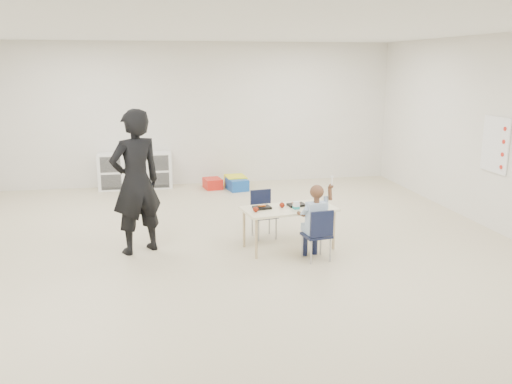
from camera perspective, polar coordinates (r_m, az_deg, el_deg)
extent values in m
plane|color=beige|center=(6.80, -3.08, -7.16)|extent=(9.00, 9.00, 0.00)
plane|color=white|center=(6.38, -3.41, 17.10)|extent=(9.00, 9.00, 0.00)
cube|color=white|center=(10.89, -6.46, 8.13)|extent=(8.00, 0.02, 2.80)
cube|color=white|center=(2.23, 12.98, -13.23)|extent=(8.00, 0.02, 2.80)
cube|color=#FCF1C9|center=(7.08, 3.49, -1.78)|extent=(1.28, 0.78, 0.03)
cube|color=black|center=(7.17, 4.27, -1.35)|extent=(0.24, 0.19, 0.03)
cube|color=black|center=(7.01, 0.63, -1.65)|extent=(0.24, 0.19, 0.03)
cube|color=white|center=(6.98, 4.24, -1.45)|extent=(0.08, 0.08, 0.10)
ellipsoid|color=tan|center=(7.11, 5.86, -1.35)|extent=(0.09, 0.09, 0.07)
sphere|color=maroon|center=(7.06, 2.76, -1.38)|extent=(0.07, 0.07, 0.07)
sphere|color=maroon|center=(6.85, -0.04, -1.84)|extent=(0.07, 0.07, 0.07)
cube|color=white|center=(10.79, -12.59, 2.20)|extent=(1.40, 0.40, 0.70)
cube|color=white|center=(8.50, 23.88, 4.58)|extent=(0.02, 0.60, 0.80)
imported|color=black|center=(7.00, -12.53, 1.02)|extent=(0.80, 0.70, 1.85)
cube|color=red|center=(10.60, -4.58, 0.90)|extent=(0.38, 0.45, 0.20)
cube|color=#FFF81A|center=(10.65, -2.16, 1.09)|extent=(0.41, 0.50, 0.23)
cube|color=#164EA7|center=(10.44, -2.00, 0.80)|extent=(0.42, 0.50, 0.22)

